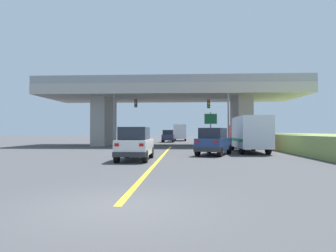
{
  "coord_description": "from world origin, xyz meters",
  "views": [
    {
      "loc": [
        1.56,
        -6.91,
        1.75
      ],
      "look_at": [
        -0.18,
        25.27,
        2.36
      ],
      "focal_mm": 31.88,
      "sensor_mm": 36.0,
      "label": 1
    }
  ],
  "objects_px": {
    "traffic_signal_nearside": "(222,114)",
    "semi_truck_distant": "(180,132)",
    "suv_crossing": "(214,141)",
    "box_truck": "(249,134)",
    "suv_lead": "(135,144)",
    "highway_sign": "(211,122)",
    "traffic_signal_farside": "(121,113)",
    "sedan_oncoming": "(168,136)"
  },
  "relations": [
    {
      "from": "traffic_signal_nearside",
      "to": "semi_truck_distant",
      "type": "bearing_deg",
      "value": 101.22
    },
    {
      "from": "traffic_signal_nearside",
      "to": "suv_crossing",
      "type": "bearing_deg",
      "value": -100.34
    },
    {
      "from": "suv_crossing",
      "to": "box_truck",
      "type": "distance_m",
      "value": 4.36
    },
    {
      "from": "suv_lead",
      "to": "highway_sign",
      "type": "distance_m",
      "value": 18.44
    },
    {
      "from": "traffic_signal_farside",
      "to": "highway_sign",
      "type": "xyz_separation_m",
      "value": [
        10.24,
        1.9,
        -0.96
      ]
    },
    {
      "from": "box_truck",
      "to": "traffic_signal_farside",
      "type": "distance_m",
      "value": 15.15
    },
    {
      "from": "traffic_signal_nearside",
      "to": "traffic_signal_farside",
      "type": "bearing_deg",
      "value": 175.76
    },
    {
      "from": "box_truck",
      "to": "highway_sign",
      "type": "distance_m",
      "value": 10.4
    },
    {
      "from": "highway_sign",
      "to": "box_truck",
      "type": "bearing_deg",
      "value": -77.01
    },
    {
      "from": "suv_crossing",
      "to": "semi_truck_distant",
      "type": "xyz_separation_m",
      "value": [
        -2.99,
        34.64,
        0.61
      ]
    },
    {
      "from": "box_truck",
      "to": "semi_truck_distant",
      "type": "bearing_deg",
      "value": 101.08
    },
    {
      "from": "traffic_signal_nearside",
      "to": "semi_truck_distant",
      "type": "height_order",
      "value": "traffic_signal_nearside"
    },
    {
      "from": "semi_truck_distant",
      "to": "suv_crossing",
      "type": "bearing_deg",
      "value": -85.07
    },
    {
      "from": "semi_truck_distant",
      "to": "highway_sign",
      "type": "bearing_deg",
      "value": -79.81
    },
    {
      "from": "suv_lead",
      "to": "highway_sign",
      "type": "relative_size",
      "value": 1.06
    },
    {
      "from": "suv_crossing",
      "to": "traffic_signal_farside",
      "type": "bearing_deg",
      "value": 149.77
    },
    {
      "from": "traffic_signal_nearside",
      "to": "highway_sign",
      "type": "xyz_separation_m",
      "value": [
        -0.95,
        2.73,
        -0.79
      ]
    },
    {
      "from": "traffic_signal_farside",
      "to": "semi_truck_distant",
      "type": "distance_m",
      "value": 24.55
    },
    {
      "from": "traffic_signal_nearside",
      "to": "traffic_signal_farside",
      "type": "height_order",
      "value": "traffic_signal_farside"
    },
    {
      "from": "box_truck",
      "to": "suv_crossing",
      "type": "bearing_deg",
      "value": -138.41
    },
    {
      "from": "suv_lead",
      "to": "box_truck",
      "type": "bearing_deg",
      "value": 40.65
    },
    {
      "from": "suv_lead",
      "to": "suv_crossing",
      "type": "xyz_separation_m",
      "value": [
        5.2,
        4.37,
        0.0
      ]
    },
    {
      "from": "suv_crossing",
      "to": "box_truck",
      "type": "xyz_separation_m",
      "value": [
        3.23,
        2.87,
        0.56
      ]
    },
    {
      "from": "box_truck",
      "to": "traffic_signal_farside",
      "type": "bearing_deg",
      "value": 147.0
    },
    {
      "from": "traffic_signal_nearside",
      "to": "traffic_signal_farside",
      "type": "xyz_separation_m",
      "value": [
        -11.18,
        0.83,
        0.17
      ]
    },
    {
      "from": "sedan_oncoming",
      "to": "traffic_signal_farside",
      "type": "height_order",
      "value": "traffic_signal_farside"
    },
    {
      "from": "highway_sign",
      "to": "traffic_signal_farside",
      "type": "bearing_deg",
      "value": -169.51
    },
    {
      "from": "sedan_oncoming",
      "to": "traffic_signal_nearside",
      "type": "height_order",
      "value": "traffic_signal_nearside"
    },
    {
      "from": "semi_truck_distant",
      "to": "box_truck",
      "type": "bearing_deg",
      "value": -78.92
    },
    {
      "from": "sedan_oncoming",
      "to": "semi_truck_distant",
      "type": "height_order",
      "value": "semi_truck_distant"
    },
    {
      "from": "traffic_signal_nearside",
      "to": "sedan_oncoming",
      "type": "bearing_deg",
      "value": 111.71
    },
    {
      "from": "suv_crossing",
      "to": "traffic_signal_nearside",
      "type": "relative_size",
      "value": 0.8
    },
    {
      "from": "semi_truck_distant",
      "to": "traffic_signal_nearside",
      "type": "bearing_deg",
      "value": -78.78
    },
    {
      "from": "suv_lead",
      "to": "sedan_oncoming",
      "type": "distance_m",
      "value": 31.44
    },
    {
      "from": "suv_lead",
      "to": "suv_crossing",
      "type": "relative_size",
      "value": 0.91
    },
    {
      "from": "highway_sign",
      "to": "semi_truck_distant",
      "type": "distance_m",
      "value": 22.1
    },
    {
      "from": "sedan_oncoming",
      "to": "traffic_signal_farside",
      "type": "bearing_deg",
      "value": -105.56
    },
    {
      "from": "traffic_signal_nearside",
      "to": "semi_truck_distant",
      "type": "xyz_separation_m",
      "value": [
        -4.85,
        24.44,
        -2.09
      ]
    },
    {
      "from": "suv_lead",
      "to": "traffic_signal_farside",
      "type": "relative_size",
      "value": 0.69
    },
    {
      "from": "suv_lead",
      "to": "traffic_signal_nearside",
      "type": "bearing_deg",
      "value": 64.13
    },
    {
      "from": "suv_crossing",
      "to": "semi_truck_distant",
      "type": "height_order",
      "value": "semi_truck_distant"
    },
    {
      "from": "semi_truck_distant",
      "to": "suv_lead",
      "type": "bearing_deg",
      "value": -93.25
    }
  ]
}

